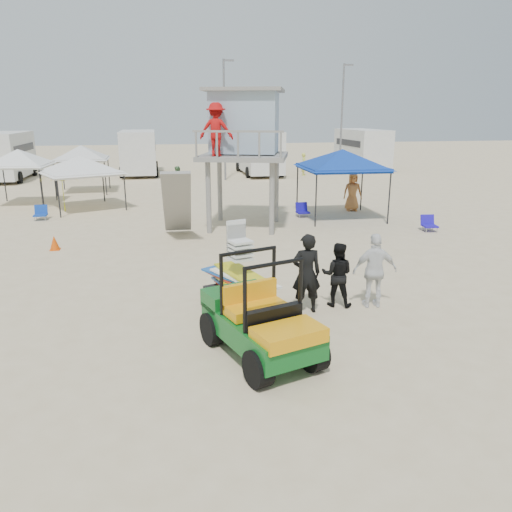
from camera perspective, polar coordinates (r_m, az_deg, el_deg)
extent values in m
plane|color=beige|center=(9.37, 0.54, -12.87)|extent=(140.00, 140.00, 0.00)
cube|color=#0D581C|center=(9.60, 0.49, -8.29)|extent=(2.05, 2.89, 0.46)
cube|color=orange|center=(9.49, 0.50, -6.73)|extent=(1.36, 1.07, 0.25)
cylinder|color=black|center=(8.78, -2.02, -12.50)|extent=(0.49, 0.73, 0.67)
cube|color=black|center=(11.75, -1.76, -4.42)|extent=(1.66, 2.01, 0.11)
cylinder|color=black|center=(11.76, -4.17, -5.48)|extent=(0.31, 0.49, 0.45)
imported|color=black|center=(11.63, 5.78, -2.00)|extent=(0.71, 0.49, 1.90)
imported|color=black|center=(12.16, 9.26, -2.10)|extent=(0.94, 0.86, 1.58)
imported|color=white|center=(12.23, 13.43, -1.65)|extent=(1.11, 0.55, 1.82)
cylinder|color=gray|center=(19.04, -4.39, 6.48)|extent=(0.20, 0.20, 2.78)
cube|color=gray|center=(20.23, -1.39, 11.31)|extent=(4.18, 4.18, 0.18)
cube|color=#8FA4B8|center=(20.49, -1.58, 15.01)|extent=(3.10, 2.88, 2.34)
imported|color=#B20F0F|center=(18.94, -3.56, 14.19)|extent=(1.26, 0.72, 1.95)
cylinder|color=black|center=(20.61, 7.04, 6.43)|extent=(0.06, 0.06, 2.28)
pyramid|color=#0E36A1|center=(22.40, 9.88, 11.94)|extent=(3.43, 3.43, 0.80)
cube|color=#0E36A1|center=(22.47, 9.78, 9.91)|extent=(3.43, 3.43, 0.18)
cylinder|color=black|center=(24.66, -23.19, 6.28)|extent=(0.06, 0.06, 1.81)
pyramid|color=silver|center=(25.71, -19.51, 10.74)|extent=(4.28, 4.28, 0.80)
cube|color=silver|center=(25.79, -19.34, 8.97)|extent=(4.28, 4.28, 0.18)
pyramid|color=silver|center=(28.02, -25.61, 10.97)|extent=(2.91, 2.91, 0.80)
cube|color=silver|center=(28.08, -25.41, 9.35)|extent=(2.91, 2.91, 0.18)
cylinder|color=black|center=(30.39, -21.98, 8.19)|extent=(0.06, 0.06, 1.99)
pyramid|color=silver|center=(31.35, -19.41, 11.86)|extent=(2.90, 2.90, 0.80)
cube|color=silver|center=(31.41, -19.27, 10.41)|extent=(2.90, 2.90, 0.18)
imported|color=yellow|center=(25.43, -21.09, 6.85)|extent=(2.91, 2.90, 1.89)
cone|color=#DB4806|center=(18.45, -22.05, 1.41)|extent=(0.34, 0.34, 0.50)
cube|color=#0F39A3|center=(23.90, -23.42, 4.30)|extent=(0.54, 0.50, 0.06)
cube|color=#0F39A3|center=(24.09, -23.36, 4.88)|extent=(0.54, 0.17, 0.44)
cylinder|color=#B2B2B7|center=(23.78, -24.00, 3.89)|extent=(0.03, 0.03, 0.20)
cube|color=#170E9B|center=(22.68, 5.37, 4.99)|extent=(0.57, 0.53, 0.06)
cube|color=#170E9B|center=(22.87, 5.21, 5.60)|extent=(0.55, 0.20, 0.44)
cylinder|color=#B2B2B7|center=(22.45, 4.96, 4.58)|extent=(0.03, 0.03, 0.20)
cube|color=#1E10B4|center=(20.96, 19.26, 3.25)|extent=(0.59, 0.55, 0.06)
cube|color=#1E10B4|center=(21.12, 18.98, 3.92)|extent=(0.56, 0.23, 0.44)
cylinder|color=#B2B2B7|center=(20.71, 18.97, 2.79)|extent=(0.03, 0.03, 0.20)
cube|color=silver|center=(39.52, -26.68, 10.32)|extent=(2.50, 6.80, 3.00)
cube|color=black|center=(39.49, -26.76, 10.97)|extent=(2.54, 5.44, 0.50)
cube|color=silver|center=(39.66, -13.26, 11.58)|extent=(2.50, 6.50, 3.00)
cube|color=black|center=(39.63, -13.30, 12.23)|extent=(2.54, 5.20, 0.50)
cylinder|color=black|center=(37.77, -15.14, 9.19)|extent=(0.25, 0.80, 0.80)
cube|color=silver|center=(38.90, 0.32, 11.92)|extent=(2.50, 7.00, 3.00)
cube|color=black|center=(38.87, 0.32, 12.58)|extent=(2.54, 5.60, 0.50)
cylinder|color=black|center=(36.60, -0.93, 9.53)|extent=(0.25, 0.80, 0.80)
cube|color=silver|center=(42.99, 12.01, 11.97)|extent=(2.50, 6.60, 3.00)
cube|color=black|center=(42.97, 12.05, 12.57)|extent=(2.54, 5.28, 0.50)
cylinder|color=black|center=(40.68, 11.42, 9.88)|extent=(0.25, 0.80, 0.80)
cylinder|color=slate|center=(35.35, -3.63, 15.13)|extent=(0.14, 0.14, 8.00)
cylinder|color=slate|center=(39.01, 9.76, 15.02)|extent=(0.14, 0.14, 8.00)
imported|color=#D3DA51|center=(38.27, 5.51, 10.40)|extent=(0.63, 0.72, 1.66)
imported|color=#BC7135|center=(24.44, 10.98, 7.20)|extent=(0.97, 0.71, 1.81)
imported|color=#497646|center=(29.50, -8.98, 8.56)|extent=(0.95, 0.98, 1.60)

